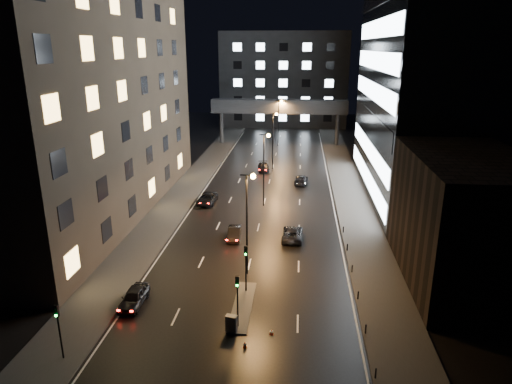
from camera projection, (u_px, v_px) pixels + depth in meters
ground at (269, 181)px, 74.89m from camera, size 160.00×160.00×0.00m
sidewalk_left at (188, 188)px, 71.27m from camera, size 5.00×110.00×0.15m
sidewalk_right at (349, 193)px, 68.98m from camera, size 5.00×110.00×0.15m
building_left at (78, 56)px, 55.68m from camera, size 15.00×48.00×40.00m
building_right_low at (464, 220)px, 41.84m from camera, size 10.00×18.00×12.00m
building_right_glass at (452, 36)px, 61.95m from camera, size 20.00×36.00×45.00m
building_far at (284, 79)px, 126.06m from camera, size 34.00×14.00×25.00m
skybridge at (279, 107)px, 100.78m from camera, size 30.00×3.00×10.00m
median_island at (243, 306)px, 38.82m from camera, size 1.60×8.00×0.15m
traffic_signal_near at (246, 261)px, 40.26m from camera, size 0.28×0.34×4.40m
traffic_signal_far at (237, 293)px, 35.05m from camera, size 0.28×0.34×4.40m
traffic_signal_corner at (58, 324)px, 31.43m from camera, size 0.28×0.34×4.40m
bollard_row at (355, 282)px, 42.06m from camera, size 0.12×25.12×0.90m
streetlight_near at (248, 211)px, 42.56m from camera, size 1.45×0.50×10.15m
streetlight_mid_a at (265, 160)px, 61.52m from camera, size 1.45×0.50×10.15m
streetlight_mid_b at (274, 133)px, 80.48m from camera, size 1.45×0.50×10.15m
streetlight_far at (279, 117)px, 99.44m from camera, size 1.45×0.50×10.15m
car_away_a at (134, 297)px, 38.96m from camera, size 1.78×4.33×1.47m
car_away_b at (234, 233)px, 52.46m from camera, size 1.69×4.14×1.33m
car_away_c at (207, 199)px, 64.25m from camera, size 2.48×5.09×1.39m
car_away_d at (264, 167)px, 81.08m from camera, size 2.51×4.87×1.35m
car_toward_a at (293, 234)px, 52.33m from camera, size 2.41×4.97×1.36m
car_toward_b at (301, 179)px, 73.50m from camera, size 2.33×4.98×1.41m
utility_cabinet at (231, 323)px, 35.12m from camera, size 0.96×0.66×1.36m
cone_a at (245, 345)px, 33.55m from camera, size 0.43×0.43×0.51m
cone_b at (272, 332)px, 35.07m from camera, size 0.38×0.38×0.44m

